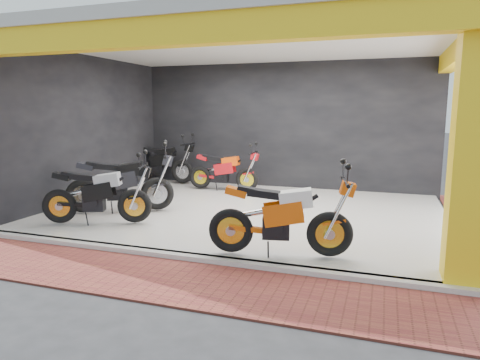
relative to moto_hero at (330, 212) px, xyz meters
name	(u,v)px	position (x,y,z in m)	size (l,w,h in m)	color
ground	(213,241)	(-2.04, 0.50, -0.78)	(80.00, 80.00, 0.00)	#2D2D30
showroom_floor	(248,212)	(-2.04, 2.50, -0.73)	(8.00, 6.00, 0.10)	white
showroom_ceiling	(249,41)	(-2.04, 2.50, 2.82)	(8.40, 6.40, 0.20)	beige
back_wall	(282,127)	(-2.04, 5.60, 0.97)	(8.20, 0.20, 3.50)	black
left_wall	(86,130)	(-6.14, 2.50, 0.97)	(0.20, 6.20, 3.50)	black
corner_column	(474,150)	(1.71, -0.25, 0.97)	(0.50, 0.50, 3.50)	yellow
header_beam_front	(183,31)	(-2.04, -0.50, 2.52)	(8.40, 0.30, 0.40)	yellow
header_beam_right	(468,47)	(1.96, 2.50, 2.52)	(0.30, 6.40, 0.40)	yellow
floor_kerb	(187,257)	(-2.04, -0.52, -0.73)	(8.00, 0.20, 0.10)	white
paver_front	(161,279)	(-2.04, -1.30, -0.77)	(9.00, 1.40, 0.03)	brown
moto_hero	(330,212)	(0.00, 0.00, 0.00)	(2.23, 0.83, 1.36)	#DD5509
moto_row_a	(134,189)	(-3.72, 0.73, -0.02)	(2.16, 0.80, 1.32)	black
moto_row_b	(157,178)	(-3.83, 1.79, 0.03)	(2.33, 0.86, 1.43)	black
moto_row_c	(247,168)	(-2.69, 4.45, -0.06)	(2.03, 0.75, 1.24)	red
moto_row_d	(182,160)	(-4.84, 5.00, 0.02)	(2.30, 0.85, 1.40)	black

